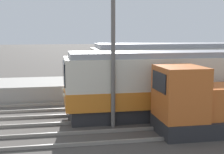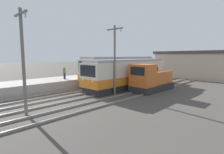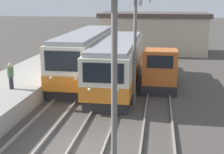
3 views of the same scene
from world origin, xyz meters
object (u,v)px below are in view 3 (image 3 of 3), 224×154
catenary_mast_mid (135,44)px  catenary_mast_near (114,81)px  commuter_train_left (87,57)px  person_on_platform (11,75)px  commuter_train_center (118,65)px  shunting_locomotive (159,70)px

catenary_mast_mid → catenary_mast_near: bearing=-90.0°
commuter_train_left → person_on_platform: bearing=-112.5°
person_on_platform → commuter_train_center: bearing=41.9°
commuter_train_left → commuter_train_center: size_ratio=1.03×
commuter_train_center → catenary_mast_mid: catenary_mast_mid is taller
commuter_train_left → catenary_mast_mid: catenary_mast_mid is taller
catenary_mast_near → catenary_mast_mid: size_ratio=1.00×
commuter_train_left → catenary_mast_near: 15.11m
commuter_train_center → catenary_mast_near: (1.51, -12.38, 2.10)m
commuter_train_center → person_on_platform: size_ratio=7.78×
shunting_locomotive → catenary_mast_near: size_ratio=0.87×
catenary_mast_near → commuter_train_left: bearing=106.7°
commuter_train_left → commuter_train_center: (2.80, -1.97, -0.13)m
shunting_locomotive → catenary_mast_near: bearing=-96.6°
commuter_train_center → shunting_locomotive: bearing=8.2°
commuter_train_center → catenary_mast_near: catenary_mast_near is taller
person_on_platform → commuter_train_left: bearing=67.5°
catenary_mast_near → person_on_platform: size_ratio=4.28×
commuter_train_left → catenary_mast_near: (4.31, -14.35, 1.97)m
catenary_mast_near → catenary_mast_mid: 8.47m
commuter_train_left → person_on_platform: 7.73m
commuter_train_left → catenary_mast_mid: bearing=-53.7°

